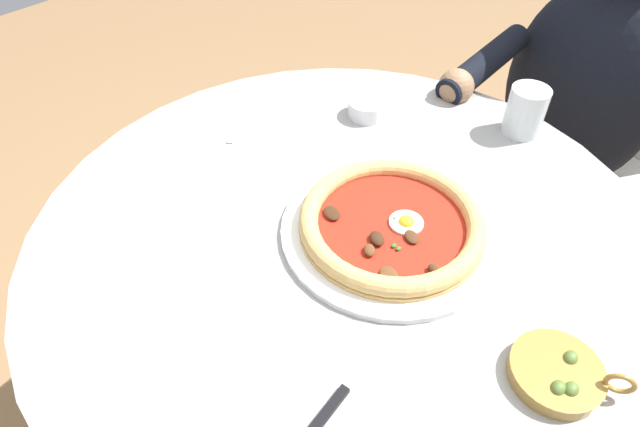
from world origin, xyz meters
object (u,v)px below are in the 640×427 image
object	(u,v)px
pizza_on_plate	(391,225)
ramekin_capers	(367,108)
fork_utensil	(238,117)
cafe_chair_diner	(585,134)
olive_pan	(558,373)
diner_person	(552,163)
water_glass	(525,113)
dining_table	(342,281)

from	to	relation	value
pizza_on_plate	ramekin_capers	world-z (taller)	pizza_on_plate
fork_utensil	cafe_chair_diner	size ratio (longest dim) A/B	0.16
ramekin_capers	olive_pan	world-z (taller)	olive_pan
diner_person	cafe_chair_diner	bearing A→B (deg)	-6.83
water_glass	diner_person	xyz separation A→B (m)	(0.32, 0.00, -0.30)
dining_table	fork_utensil	bearing A→B (deg)	76.12
pizza_on_plate	diner_person	distance (m)	0.73
pizza_on_plate	diner_person	size ratio (longest dim) A/B	0.29
dining_table	olive_pan	world-z (taller)	olive_pan
olive_pan	fork_utensil	size ratio (longest dim) A/B	0.95
dining_table	olive_pan	xyz separation A→B (m)	(-0.02, -0.34, 0.14)
pizza_on_plate	fork_utensil	distance (m)	0.39
water_glass	diner_person	bearing A→B (deg)	0.48
pizza_on_plate	water_glass	world-z (taller)	water_glass
pizza_on_plate	diner_person	world-z (taller)	diner_person
water_glass	ramekin_capers	xyz separation A→B (m)	(-0.15, 0.24, -0.02)
ramekin_capers	cafe_chair_diner	xyz separation A→B (m)	(0.60, -0.25, -0.26)
ramekin_capers	diner_person	bearing A→B (deg)	-26.84
dining_table	fork_utensil	distance (m)	0.37
fork_utensil	diner_person	size ratio (longest dim) A/B	0.12
water_glass	fork_utensil	world-z (taller)	water_glass
water_glass	diner_person	world-z (taller)	diner_person
ramekin_capers	fork_utensil	distance (m)	0.24
fork_utensil	olive_pan	bearing A→B (deg)	-98.82
diner_person	cafe_chair_diner	size ratio (longest dim) A/B	1.32
dining_table	pizza_on_plate	xyz separation A→B (m)	(0.04, -0.06, 0.15)
dining_table	cafe_chair_diner	xyz separation A→B (m)	(0.85, -0.09, -0.11)
pizza_on_plate	ramekin_capers	bearing A→B (deg)	45.42
dining_table	diner_person	distance (m)	0.73
pizza_on_plate	ramekin_capers	size ratio (longest dim) A/B	4.53
diner_person	water_glass	bearing A→B (deg)	-179.52
fork_utensil	ramekin_capers	bearing A→B (deg)	-45.66
diner_person	fork_utensil	bearing A→B (deg)	147.22
water_glass	pizza_on_plate	bearing A→B (deg)	177.04
water_glass	olive_pan	bearing A→B (deg)	-147.73
ramekin_capers	fork_utensil	bearing A→B (deg)	134.34
pizza_on_plate	fork_utensil	xyz separation A→B (m)	(0.05, 0.39, -0.02)
pizza_on_plate	cafe_chair_diner	size ratio (longest dim) A/B	0.38
olive_pan	diner_person	xyz separation A→B (m)	(0.74, 0.27, -0.27)
water_glass	olive_pan	world-z (taller)	water_glass
diner_person	ramekin_capers	bearing A→B (deg)	153.16
pizza_on_plate	water_glass	size ratio (longest dim) A/B	3.69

